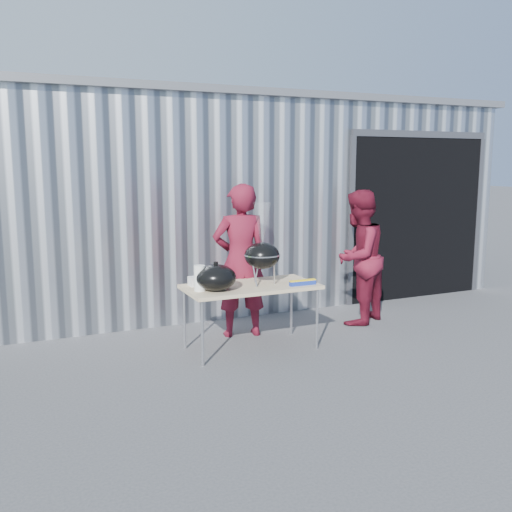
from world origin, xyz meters
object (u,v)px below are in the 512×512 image
person_cook (240,261)px  person_bystander (358,257)px  kettle_grill (262,247)px  folding_table (251,289)px

person_cook → person_bystander: person_cook is taller
kettle_grill → person_cook: bearing=93.1°
person_bystander → kettle_grill: bearing=-13.8°
folding_table → person_bystander: size_ratio=0.85×
folding_table → person_cook: person_cook is taller
kettle_grill → person_cook: 0.61m
person_cook → person_bystander: 1.64m
folding_table → kettle_grill: bearing=-5.5°
folding_table → kettle_grill: kettle_grill is taller
person_bystander → person_cook: bearing=-33.4°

